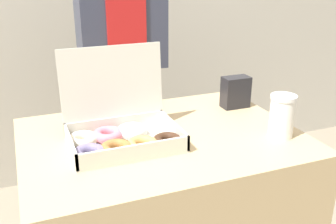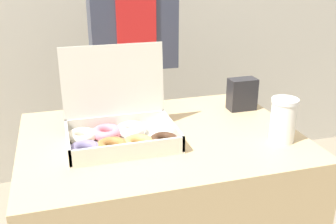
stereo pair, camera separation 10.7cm
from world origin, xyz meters
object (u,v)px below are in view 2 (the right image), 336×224
coffee_cup (283,120)px  person_customer (133,45)px  donut_box (118,131)px  napkin_holder (242,94)px

coffee_cup → person_customer: bearing=115.2°
donut_box → coffee_cup: size_ratio=2.63×
donut_box → napkin_holder: donut_box is taller
coffee_cup → person_customer: 0.76m
coffee_cup → person_customer: (-0.32, 0.68, 0.11)m
napkin_holder → donut_box: bearing=-161.9°
donut_box → person_customer: 0.60m
coffee_cup → napkin_holder: bearing=89.1°
donut_box → napkin_holder: (0.49, 0.16, 0.02)m
coffee_cup → person_customer: size_ratio=0.09×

